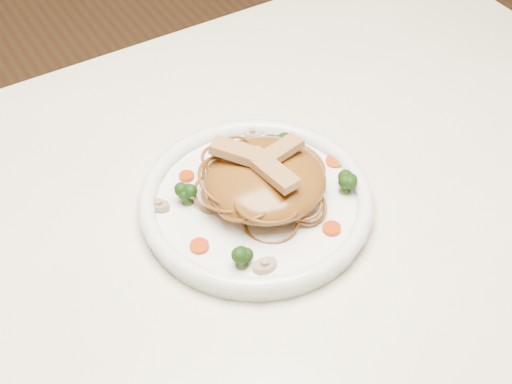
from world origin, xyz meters
TOP-DOWN VIEW (x-y plane):
  - table at (0.00, 0.00)m, footprint 1.20×0.80m
  - plate at (0.03, 0.02)m, footprint 0.34×0.34m
  - noodle_mound at (0.04, 0.02)m, footprint 0.15×0.15m
  - chicken_a at (0.06, 0.02)m, footprint 0.07×0.03m
  - chicken_b at (0.02, 0.04)m, footprint 0.07×0.07m
  - chicken_c at (0.04, 0.00)m, footprint 0.03×0.08m
  - broccoli_0 at (0.10, 0.07)m, footprint 0.02×0.02m
  - broccoli_1 at (-0.04, 0.06)m, footprint 0.04×0.04m
  - broccoli_2 at (-0.04, -0.06)m, footprint 0.02×0.02m
  - broccoli_3 at (0.12, -0.02)m, footprint 0.03×0.03m
  - carrot_0 at (0.06, 0.09)m, footprint 0.03×0.03m
  - carrot_1 at (-0.06, -0.01)m, footprint 0.02×0.02m
  - carrot_2 at (0.14, 0.02)m, footprint 0.03×0.03m
  - carrot_3 at (-0.02, 0.09)m, footprint 0.02×0.02m
  - carrot_4 at (0.07, -0.06)m, footprint 0.03×0.03m
  - mushroom_0 at (-0.02, -0.07)m, footprint 0.03×0.03m
  - mushroom_1 at (0.11, 0.06)m, footprint 0.03×0.03m
  - mushroom_2 at (-0.07, 0.07)m, footprint 0.04×0.04m
  - mushroom_3 at (0.08, 0.12)m, footprint 0.03×0.03m

SIDE VIEW (x-z plane):
  - table at x=0.00m, z-range 0.28..1.03m
  - plate at x=0.03m, z-range 0.75..0.77m
  - carrot_0 at x=0.06m, z-range 0.77..0.77m
  - carrot_1 at x=-0.06m, z-range 0.77..0.77m
  - carrot_2 at x=0.14m, z-range 0.77..0.77m
  - carrot_3 at x=-0.02m, z-range 0.77..0.77m
  - carrot_4 at x=0.07m, z-range 0.77..0.77m
  - mushroom_0 at x=-0.02m, z-range 0.77..0.77m
  - mushroom_1 at x=0.11m, z-range 0.77..0.77m
  - mushroom_2 at x=-0.07m, z-range 0.77..0.77m
  - mushroom_3 at x=0.08m, z-range 0.77..0.77m
  - broccoli_3 at x=0.12m, z-range 0.77..0.79m
  - broccoli_2 at x=-0.04m, z-range 0.77..0.79m
  - broccoli_0 at x=0.10m, z-range 0.77..0.79m
  - broccoli_1 at x=-0.04m, z-range 0.77..0.80m
  - noodle_mound at x=0.04m, z-range 0.77..0.81m
  - chicken_a at x=0.06m, z-range 0.81..0.82m
  - chicken_c at x=0.04m, z-range 0.81..0.83m
  - chicken_b at x=0.02m, z-range 0.81..0.83m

